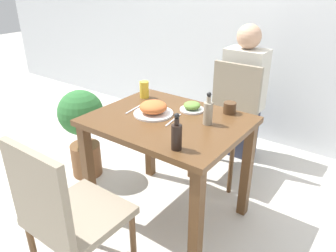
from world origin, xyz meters
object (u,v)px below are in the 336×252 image
side_plate (192,107)px  drink_cup (230,108)px  chair_far (228,115)px  sauce_bottle (177,135)px  chair_near (65,213)px  potted_plant_left (82,125)px  condiment_bottle (208,112)px  person_figure (243,94)px  juice_glass (144,90)px  food_plate (153,109)px

side_plate → drink_cup: bearing=25.8°
chair_far → sauce_bottle: size_ratio=4.57×
chair_near → potted_plant_left: (-0.81, 0.79, -0.07)m
chair_far → sauce_bottle: bearing=-78.5°
condiment_bottle → person_figure: (-0.21, 1.01, -0.22)m
juice_glass → condiment_bottle: 0.60m
potted_plant_left → sauce_bottle: bearing=-14.9°
chair_far → person_figure: 0.35m
juice_glass → condiment_bottle: bearing=-12.3°
chair_far → potted_plant_left: bearing=-141.1°
side_plate → juice_glass: bearing=179.0°
chair_near → chair_far: bearing=-93.3°
juice_glass → condiment_bottle: size_ratio=0.60×
drink_cup → chair_near: bearing=-105.5°
drink_cup → condiment_bottle: bearing=-97.5°
chair_far → drink_cup: 0.55m
food_plate → potted_plant_left: bearing=179.0°
chair_near → food_plate: bearing=-84.3°
chair_near → sauce_bottle: size_ratio=4.57×
side_plate → potted_plant_left: (-0.90, -0.18, -0.31)m
sauce_bottle → juice_glass: bearing=141.8°
condiment_bottle → potted_plant_left: size_ratio=0.27×
side_plate → potted_plant_left: size_ratio=0.21×
food_plate → person_figure: (0.13, 1.08, -0.19)m
sauce_bottle → person_figure: bearing=100.0°
person_figure → drink_cup: bearing=-72.7°
drink_cup → sauce_bottle: 0.58m
food_plate → potted_plant_left: size_ratio=0.34×
potted_plant_left → person_figure: size_ratio=0.62×
side_plate → condiment_bottle: condiment_bottle is taller
chair_far → drink_cup: (0.21, -0.44, 0.26)m
food_plate → juice_glass: size_ratio=2.12×
drink_cup → juice_glass: juice_glass is taller
chair_near → potted_plant_left: size_ratio=1.23×
sauce_bottle → condiment_bottle: bearing=94.0°
food_plate → condiment_bottle: 0.36m
chair_near → potted_plant_left: 1.13m
side_plate → juice_glass: juice_glass is taller
side_plate → chair_far: bearing=89.7°
food_plate → chair_near: bearing=-84.3°
sauce_bottle → person_figure: (-0.24, 1.36, -0.22)m
chair_far → sauce_bottle: 1.08m
drink_cup → person_figure: size_ratio=0.07×
drink_cup → sauce_bottle: sauce_bottle is taller
chair_far → food_plate: size_ratio=3.61×
drink_cup → potted_plant_left: 1.19m
chair_far → chair_near: bearing=-93.3°
food_plate → condiment_bottle: (0.35, 0.07, 0.04)m
juice_glass → person_figure: person_figure is taller
side_plate → condiment_bottle: size_ratio=0.79×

